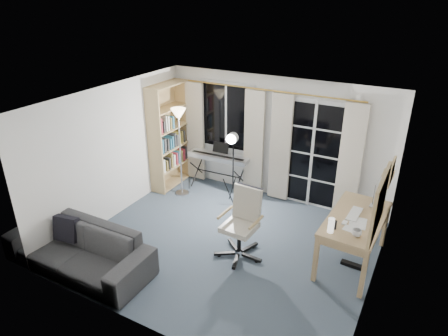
# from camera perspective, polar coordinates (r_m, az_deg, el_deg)

# --- Properties ---
(floor) EXTENTS (4.50, 4.00, 0.02)m
(floor) POSITION_cam_1_polar(r_m,az_deg,el_deg) (6.68, 0.27, -10.99)
(floor) COLOR #3D4B59
(floor) RESTS_ON ground
(window) EXTENTS (1.20, 0.08, 1.40)m
(window) POSITION_cam_1_polar(r_m,az_deg,el_deg) (8.03, 0.42, 7.37)
(window) COLOR white
(window) RESTS_ON floor
(french_door) EXTENTS (1.32, 0.09, 2.11)m
(french_door) POSITION_cam_1_polar(r_m,az_deg,el_deg) (7.55, 12.52, 1.81)
(french_door) COLOR white
(french_door) RESTS_ON floor
(curtains) EXTENTS (3.60, 0.07, 2.13)m
(curtains) POSITION_cam_1_polar(r_m,az_deg,el_deg) (7.71, 6.07, 3.30)
(curtains) COLOR gold
(curtains) RESTS_ON floor
(bookshelf) EXTENTS (0.36, 1.01, 2.16)m
(bookshelf) POSITION_cam_1_polar(r_m,az_deg,el_deg) (8.27, -8.12, 4.18)
(bookshelf) COLOR tan
(bookshelf) RESTS_ON floor
(torchiere_lamp) EXTENTS (0.29, 0.29, 1.79)m
(torchiere_lamp) POSITION_cam_1_polar(r_m,az_deg,el_deg) (7.66, -6.45, 5.93)
(torchiere_lamp) COLOR #B2B2B7
(torchiere_lamp) RESTS_ON floor
(keyboard_piano) EXTENTS (1.29, 0.66, 0.93)m
(keyboard_piano) POSITION_cam_1_polar(r_m,az_deg,el_deg) (8.09, -0.78, 1.49)
(keyboard_piano) COLOR black
(keyboard_piano) RESTS_ON floor
(studio_light) EXTENTS (0.28, 0.30, 1.50)m
(studio_light) POSITION_cam_1_polar(r_m,az_deg,el_deg) (7.28, 1.22, 3.06)
(studio_light) COLOR black
(studio_light) RESTS_ON floor
(office_chair) EXTENTS (0.74, 0.77, 1.11)m
(office_chair) POSITION_cam_1_polar(r_m,az_deg,el_deg) (6.18, 2.83, -6.89)
(office_chair) COLOR black
(office_chair) RESTS_ON floor
(desk) EXTENTS (0.81, 1.52, 0.80)m
(desk) POSITION_cam_1_polar(r_m,az_deg,el_deg) (6.23, 18.28, -7.46)
(desk) COLOR tan
(desk) RESTS_ON floor
(monitor) EXTENTS (0.20, 0.57, 0.50)m
(monitor) POSITION_cam_1_polar(r_m,az_deg,el_deg) (6.42, 21.28, -2.86)
(monitor) COLOR silver
(monitor) RESTS_ON desk
(desk_clutter) EXTENTS (0.49, 0.90, 1.01)m
(desk_clutter) POSITION_cam_1_polar(r_m,az_deg,el_deg) (6.08, 17.05, -8.95)
(desk_clutter) COLOR white
(desk_clutter) RESTS_ON desk
(mug) EXTENTS (0.14, 0.11, 0.13)m
(mug) POSITION_cam_1_polar(r_m,az_deg,el_deg) (5.71, 18.44, -8.68)
(mug) COLOR silver
(mug) RESTS_ON desk
(wall_mirror) EXTENTS (0.04, 0.94, 0.74)m
(wall_mirror) POSITION_cam_1_polar(r_m,az_deg,el_deg) (5.01, 21.27, -4.85)
(wall_mirror) COLOR tan
(wall_mirror) RESTS_ON floor
(framed_print) EXTENTS (0.03, 0.42, 0.32)m
(framed_print) POSITION_cam_1_polar(r_m,az_deg,el_deg) (5.80, 22.81, -0.51)
(framed_print) COLOR tan
(framed_print) RESTS_ON floor
(wall_shelf) EXTENTS (0.16, 0.30, 0.18)m
(wall_shelf) POSITION_cam_1_polar(r_m,az_deg,el_deg) (6.34, 22.53, -0.28)
(wall_shelf) COLOR tan
(wall_shelf) RESTS_ON floor
(sofa) EXTENTS (2.28, 0.69, 0.89)m
(sofa) POSITION_cam_1_polar(r_m,az_deg,el_deg) (6.33, -20.26, -9.95)
(sofa) COLOR #272729
(sofa) RESTS_ON floor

